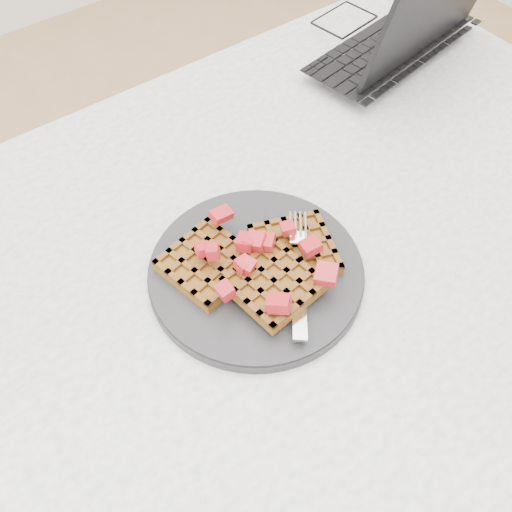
% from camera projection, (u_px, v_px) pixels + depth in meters
% --- Properties ---
extents(ground, '(4.00, 4.00, 0.00)m').
position_uv_depth(ground, '(269.00, 447.00, 1.32)').
color(ground, tan).
rests_on(ground, ground).
extents(table, '(1.20, 0.80, 0.75)m').
position_uv_depth(table, '(278.00, 298.00, 0.81)').
color(table, silver).
rests_on(table, ground).
extents(plate, '(0.26, 0.26, 0.02)m').
position_uv_depth(plate, '(256.00, 272.00, 0.69)').
color(plate, black).
rests_on(plate, table).
extents(waffles, '(0.21, 0.18, 0.03)m').
position_uv_depth(waffles, '(258.00, 265.00, 0.67)').
color(waffles, brown).
rests_on(waffles, plate).
extents(strawberry_pile, '(0.15, 0.15, 0.02)m').
position_uv_depth(strawberry_pile, '(256.00, 249.00, 0.65)').
color(strawberry_pile, '#94040E').
rests_on(strawberry_pile, waffles).
extents(fork, '(0.13, 0.16, 0.02)m').
position_uv_depth(fork, '(298.00, 269.00, 0.67)').
color(fork, silver).
rests_on(fork, plate).
extents(laptop, '(0.36, 0.28, 0.22)m').
position_uv_depth(laptop, '(384.00, 31.00, 0.95)').
color(laptop, black).
rests_on(laptop, table).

